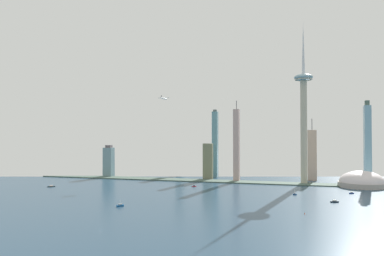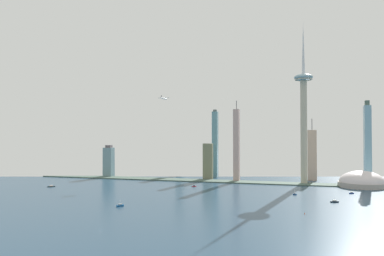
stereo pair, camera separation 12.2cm
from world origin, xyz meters
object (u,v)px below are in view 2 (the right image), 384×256
object	(u,v)px
observation_tower	(304,106)
skyscraper_3	(180,155)
stadium_dome	(362,183)
skyscraper_1	(208,161)
channel_buoy_1	(305,213)
skyscraper_2	(215,144)
boat_1	(352,193)
boat_2	(120,205)
boat_3	(51,186)
airplane	(164,98)
skyscraper_5	(368,144)
boat_0	(335,201)
skyscraper_0	(312,155)
skyscraper_6	(237,145)
skyscraper_4	(109,162)
boat_4	(295,194)
boat_5	(194,186)

from	to	relation	value
observation_tower	skyscraper_3	bearing A→B (deg)	162.97
stadium_dome	skyscraper_1	xyz separation A→B (m)	(-342.07, 45.23, 34.80)
skyscraper_3	channel_buoy_1	world-z (taller)	skyscraper_3
skyscraper_2	channel_buoy_1	size ratio (longest dim) A/B	74.97
skyscraper_1	skyscraper_3	size ratio (longest dim) A/B	0.78
skyscraper_2	boat_1	bearing A→B (deg)	-34.72
skyscraper_3	boat_2	distance (m)	470.96
boat_3	airplane	xyz separation A→B (m)	(165.10, 224.44, 201.43)
skyscraper_5	boat_0	world-z (taller)	skyscraper_5
channel_buoy_1	boat_3	bearing A→B (deg)	164.49
boat_0	channel_buoy_1	bearing A→B (deg)	50.61
boat_0	airplane	size ratio (longest dim) A/B	0.39
skyscraper_0	channel_buoy_1	xyz separation A→B (m)	(-16.35, -420.95, -59.52)
channel_buoy_1	observation_tower	bearing A→B (deg)	90.35
stadium_dome	skyscraper_1	world-z (taller)	skyscraper_1
boat_2	skyscraper_6	bearing A→B (deg)	10.53
skyscraper_2	skyscraper_5	world-z (taller)	skyscraper_5
stadium_dome	airplane	distance (m)	497.92
airplane	skyscraper_0	bearing A→B (deg)	-77.92
skyscraper_3	channel_buoy_1	size ratio (longest dim) A/B	48.11
skyscraper_3	boat_0	xyz separation A→B (m)	(370.79, -334.51, -54.81)
skyscraper_1	boat_3	world-z (taller)	skyscraper_1
skyscraper_3	skyscraper_4	world-z (taller)	skyscraper_3
skyscraper_5	boat_1	distance (m)	199.51
boat_4	boat_1	bearing A→B (deg)	-146.44
skyscraper_2	boat_2	size ratio (longest dim) A/B	15.22
skyscraper_2	boat_5	xyz separation A→B (m)	(1.18, -198.94, -85.10)
boat_1	airplane	size ratio (longest dim) A/B	0.26
skyscraper_1	boat_5	world-z (taller)	skyscraper_1
airplane	channel_buoy_1	bearing A→B (deg)	-133.40
stadium_dome	skyscraper_1	bearing A→B (deg)	172.47
observation_tower	boat_2	xyz separation A→B (m)	(-263.27, -364.78, -171.44)
boat_4	channel_buoy_1	distance (m)	173.59
skyscraper_3	skyscraper_5	distance (m)	464.09
boat_5	boat_1	bearing A→B (deg)	-21.37
skyscraper_2	boat_4	world-z (taller)	skyscraper_2
boat_0	airplane	world-z (taller)	airplane
boat_2	airplane	bearing A→B (deg)	38.68
skyscraper_4	boat_3	xyz separation A→B (m)	(-15.61, -213.38, -38.27)
skyscraper_4	boat_0	bearing A→B (deg)	-24.51
skyscraper_1	skyscraper_4	xyz separation A→B (m)	(-264.43, -14.98, -4.65)
boat_0	skyscraper_5	bearing A→B (deg)	-124.55
skyscraper_0	skyscraper_6	size ratio (longest dim) A/B	0.78
observation_tower	skyscraper_2	size ratio (longest dim) A/B	2.06
boat_3	skyscraper_6	bearing A→B (deg)	168.96
stadium_dome	boat_1	xyz separation A→B (m)	(-31.34, -107.81, -7.76)
skyscraper_0	boat_2	bearing A→B (deg)	-122.56
boat_2	boat_5	bearing A→B (deg)	17.71
boat_0	airplane	bearing A→B (deg)	-50.29
channel_buoy_1	boat_2	bearing A→B (deg)	-175.63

